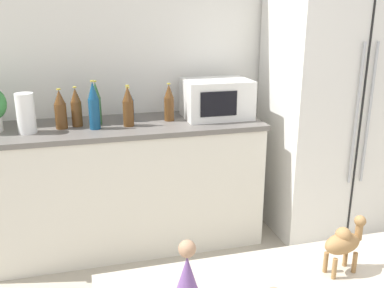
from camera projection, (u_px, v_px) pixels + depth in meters
name	position (u px, v px, depth m)	size (l,w,h in m)	color
wall_back	(180.00, 66.00, 3.31)	(8.00, 0.06, 2.55)	white
back_counter	(124.00, 185.00, 3.12)	(1.99, 0.63, 0.93)	silver
refrigerator	(332.00, 116.00, 3.33)	(0.95, 0.73, 1.81)	silver
paper_towel_roll	(26.00, 113.00, 2.73)	(0.12, 0.12, 0.26)	white
microwave	(217.00, 99.00, 3.14)	(0.48, 0.37, 0.28)	white
back_bottle_0	(128.00, 105.00, 3.04)	(0.08, 0.08, 0.24)	navy
back_bottle_1	(94.00, 106.00, 2.82)	(0.07, 0.07, 0.33)	navy
back_bottle_2	(128.00, 107.00, 2.90)	(0.07, 0.07, 0.28)	brown
back_bottle_3	(169.00, 103.00, 3.04)	(0.07, 0.07, 0.27)	brown
back_bottle_4	(76.00, 108.00, 2.89)	(0.07, 0.07, 0.27)	brown
back_bottle_5	(60.00, 110.00, 2.84)	(0.08, 0.08, 0.27)	brown
back_bottle_6	(96.00, 104.00, 2.93)	(0.07, 0.07, 0.31)	#2D6033
camel_figurine	(344.00, 242.00, 1.20)	(0.13, 0.08, 0.17)	olive
wise_man_figurine_purple	(187.00, 274.00, 1.09)	(0.07, 0.07, 0.17)	#6B4784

